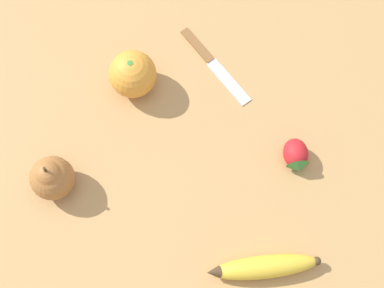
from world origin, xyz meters
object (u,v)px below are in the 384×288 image
(orange, at_px, (133,74))
(pear, at_px, (52,177))
(banana, at_px, (263,267))
(paring_knife, at_px, (212,62))
(strawberry, at_px, (296,156))

(orange, distance_m, pear, 0.23)
(banana, relative_size, paring_knife, 0.80)
(paring_knife, bearing_deg, pear, 3.56)
(pear, bearing_deg, paring_knife, -98.82)
(pear, relative_size, paring_knife, 0.49)
(banana, relative_size, orange, 1.80)
(pear, bearing_deg, banana, -162.07)
(orange, bearing_deg, pear, 96.41)
(banana, relative_size, strawberry, 2.15)
(orange, xyz_separation_m, pear, (-0.03, 0.23, -0.00))
(orange, bearing_deg, strawberry, -166.77)
(strawberry, height_order, paring_knife, strawberry)
(pear, distance_m, strawberry, 0.42)
(orange, xyz_separation_m, strawberry, (-0.32, -0.07, -0.02))
(banana, distance_m, orange, 0.41)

